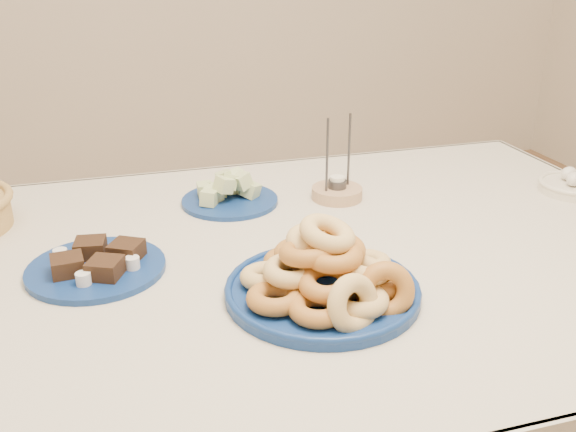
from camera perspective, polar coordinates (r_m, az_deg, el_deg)
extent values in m
cylinder|color=brown|center=(2.01, 15.72, -5.79)|extent=(0.06, 0.06, 0.72)
cube|color=beige|center=(1.24, -0.66, -3.80)|extent=(1.70, 1.10, 0.02)
cube|color=beige|center=(1.79, -5.51, 0.16)|extent=(1.70, 0.01, 0.28)
cylinder|color=navy|center=(1.10, 3.06, -6.72)|extent=(0.39, 0.39, 0.02)
torus|color=navy|center=(1.09, 3.07, -6.34)|extent=(0.40, 0.40, 0.01)
torus|color=tan|center=(1.14, 6.79, -4.18)|extent=(0.10, 0.10, 0.04)
torus|color=#955821|center=(1.16, 3.41, -3.57)|extent=(0.14, 0.14, 0.03)
torus|color=#955821|center=(1.14, 0.18, -3.97)|extent=(0.13, 0.13, 0.04)
torus|color=tan|center=(1.09, -1.81, -5.37)|extent=(0.10, 0.10, 0.04)
torus|color=#955821|center=(1.03, -1.10, -7.28)|extent=(0.10, 0.10, 0.03)
torus|color=#955821|center=(1.00, 2.69, -8.19)|extent=(0.13, 0.13, 0.03)
torus|color=tan|center=(1.03, 6.33, -7.49)|extent=(0.13, 0.13, 0.04)
torus|color=#955821|center=(1.08, 8.09, -5.90)|extent=(0.14, 0.14, 0.04)
torus|color=tan|center=(1.11, 4.52, -3.18)|extent=(0.14, 0.14, 0.05)
torus|color=#955821|center=(1.11, 1.20, -3.31)|extent=(0.13, 0.13, 0.03)
torus|color=tan|center=(1.05, 0.35, -4.83)|extent=(0.13, 0.13, 0.03)
torus|color=#955821|center=(1.02, 3.51, -5.77)|extent=(0.13, 0.13, 0.05)
torus|color=tan|center=(1.06, 6.49, -4.66)|extent=(0.12, 0.12, 0.06)
torus|color=#955821|center=(1.07, 4.51, -2.57)|extent=(0.13, 0.12, 0.06)
torus|color=tan|center=(1.08, 2.31, -2.31)|extent=(0.13, 0.13, 0.05)
torus|color=#955821|center=(1.04, 1.77, -3.27)|extent=(0.10, 0.10, 0.04)
torus|color=#955821|center=(1.04, 4.04, -3.55)|extent=(0.11, 0.11, 0.03)
torus|color=tan|center=(1.05, 3.53, -1.56)|extent=(0.14, 0.14, 0.06)
torus|color=tan|center=(0.99, 5.80, -7.81)|extent=(0.11, 0.09, 0.10)
torus|color=#955821|center=(1.03, 8.64, -6.61)|extent=(0.11, 0.08, 0.10)
cylinder|color=navy|center=(1.48, -5.18, 1.35)|extent=(0.26, 0.26, 0.01)
cube|color=#B2CA80|center=(1.49, -7.38, 2.31)|extent=(0.04, 0.04, 0.04)
cube|color=#B2CA80|center=(1.52, -5.37, 2.77)|extent=(0.05, 0.05, 0.05)
cube|color=#B2CA80|center=(1.45, -5.71, 2.77)|extent=(0.05, 0.05, 0.04)
cube|color=#B2CA80|center=(1.49, -6.35, 2.31)|extent=(0.05, 0.05, 0.04)
cube|color=#B2CA80|center=(1.47, -5.26, 3.07)|extent=(0.04, 0.05, 0.05)
cube|color=#B2CA80|center=(1.49, -4.59, 3.42)|extent=(0.05, 0.05, 0.04)
cube|color=#B2CA80|center=(1.44, -7.03, 1.61)|extent=(0.05, 0.05, 0.04)
cube|color=#B2CA80|center=(1.47, -4.11, 3.12)|extent=(0.05, 0.05, 0.05)
cube|color=#B2CA80|center=(1.51, -4.90, 2.71)|extent=(0.04, 0.04, 0.04)
cube|color=#B2CA80|center=(1.51, -4.21, 2.77)|extent=(0.05, 0.05, 0.05)
cube|color=#B2CA80|center=(1.48, -3.31, 2.33)|extent=(0.05, 0.05, 0.05)
cube|color=#B2CA80|center=(1.49, -5.66, 3.33)|extent=(0.04, 0.04, 0.05)
cube|color=#B2CA80|center=(1.47, -6.63, 1.97)|extent=(0.05, 0.05, 0.05)
cylinder|color=navy|center=(1.22, -16.67, -4.48)|extent=(0.31, 0.31, 0.01)
cube|color=black|center=(1.20, -19.02, -4.15)|extent=(0.06, 0.06, 0.03)
cube|color=black|center=(1.17, -15.93, -4.47)|extent=(0.07, 0.07, 0.03)
cube|color=black|center=(1.25, -17.16, -2.72)|extent=(0.06, 0.06, 0.03)
cube|color=black|center=(1.23, -14.16, -2.99)|extent=(0.08, 0.08, 0.03)
cylinder|color=silver|center=(1.26, -19.57, -3.28)|extent=(0.03, 0.03, 0.02)
cylinder|color=silver|center=(1.16, -17.73, -5.33)|extent=(0.03, 0.03, 0.02)
cylinder|color=silver|center=(1.19, -13.67, -4.07)|extent=(0.03, 0.03, 0.02)
cylinder|color=tan|center=(1.51, 4.37, 2.05)|extent=(0.15, 0.15, 0.03)
cylinder|color=#3F3F44|center=(1.50, 4.40, 2.86)|extent=(0.06, 0.06, 0.02)
cylinder|color=white|center=(1.49, 4.41, 3.36)|extent=(0.04, 0.04, 0.01)
cylinder|color=#3F3F44|center=(1.45, 3.50, 5.40)|extent=(0.01, 0.01, 0.17)
cylinder|color=#3F3F44|center=(1.50, 5.45, 5.89)|extent=(0.01, 0.01, 0.17)
cylinder|color=beige|center=(1.69, 24.09, 2.33)|extent=(0.21, 0.21, 0.02)
torus|color=beige|center=(1.69, 24.15, 2.67)|extent=(0.22, 0.22, 0.01)
ellipsoid|color=silver|center=(1.66, 24.11, 3.01)|extent=(0.05, 0.05, 0.03)
ellipsoid|color=silver|center=(1.70, 23.70, 3.49)|extent=(0.05, 0.05, 0.03)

